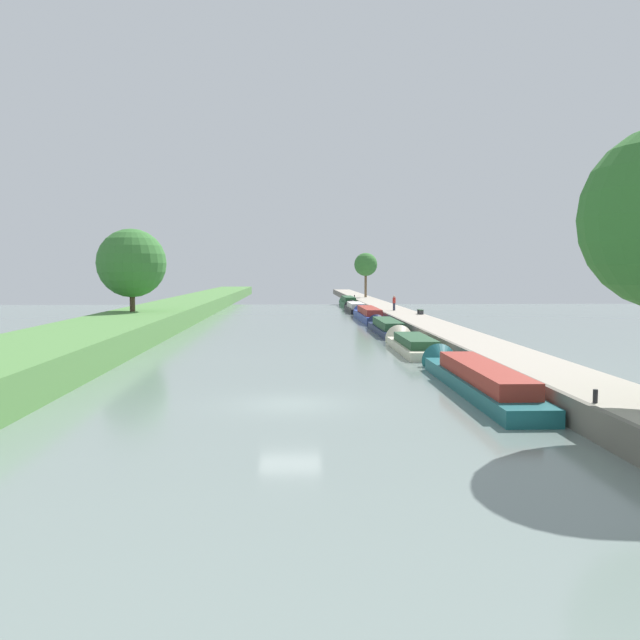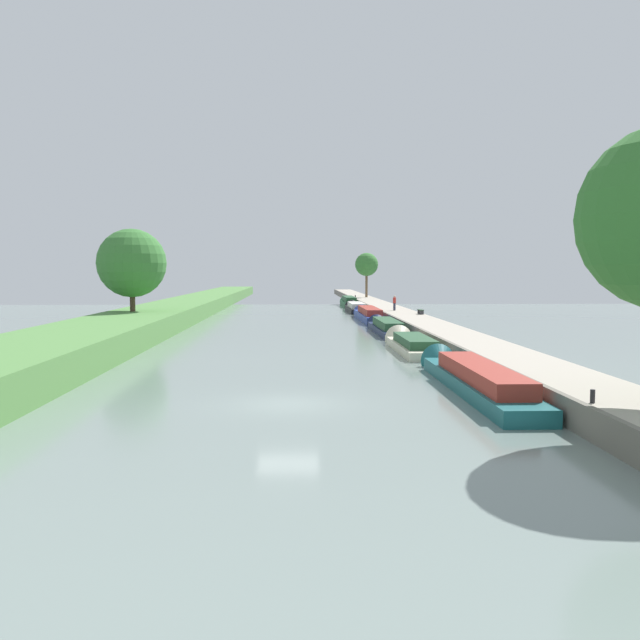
% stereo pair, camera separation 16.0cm
% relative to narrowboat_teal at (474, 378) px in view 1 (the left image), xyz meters
% --- Properties ---
extents(ground_plane, '(160.00, 160.00, 0.00)m').
position_rel_narrowboat_teal_xyz_m(ground_plane, '(-8.36, -3.02, -0.54)').
color(ground_plane, slate).
extents(right_towpath, '(3.64, 260.00, 1.03)m').
position_rel_narrowboat_teal_xyz_m(right_towpath, '(3.28, -3.02, -0.03)').
color(right_towpath, '#A89E8E').
rests_on(right_towpath, ground_plane).
extents(stone_quay, '(0.25, 260.00, 1.08)m').
position_rel_narrowboat_teal_xyz_m(stone_quay, '(1.33, -3.02, -0.00)').
color(stone_quay, '#6B665B').
rests_on(stone_quay, ground_plane).
extents(narrowboat_teal, '(2.04, 14.93, 1.97)m').
position_rel_narrowboat_teal_xyz_m(narrowboat_teal, '(0.00, 0.00, 0.00)').
color(narrowboat_teal, '#195B60').
rests_on(narrowboat_teal, ground_plane).
extents(narrowboat_cream, '(2.20, 11.03, 2.09)m').
position_rel_narrowboat_teal_xyz_m(narrowboat_cream, '(-0.24, 14.82, -0.11)').
color(narrowboat_cream, beige).
rests_on(narrowboat_cream, ground_plane).
extents(narrowboat_navy, '(1.92, 12.96, 1.86)m').
position_rel_narrowboat_teal_xyz_m(narrowboat_navy, '(-0.18, 27.68, -0.05)').
color(narrowboat_navy, '#141E42').
rests_on(narrowboat_navy, ground_plane).
extents(narrowboat_blue, '(1.95, 15.34, 2.00)m').
position_rel_narrowboat_teal_xyz_m(narrowboat_blue, '(-0.06, 42.26, 0.07)').
color(narrowboat_blue, '#283D93').
rests_on(narrowboat_blue, ground_plane).
extents(narrowboat_black, '(2.08, 11.99, 1.98)m').
position_rel_narrowboat_teal_xyz_m(narrowboat_black, '(-0.07, 57.87, -0.04)').
color(narrowboat_black, black).
rests_on(narrowboat_black, ground_plane).
extents(narrowboat_green, '(1.86, 13.57, 2.05)m').
position_rel_narrowboat_teal_xyz_m(narrowboat_green, '(0.11, 71.17, 0.09)').
color(narrowboat_green, '#1E6033').
rests_on(narrowboat_green, ground_plane).
extents(tree_rightbank_midnear, '(3.86, 3.86, 7.41)m').
position_rel_narrowboat_teal_xyz_m(tree_rightbank_midnear, '(3.83, 79.92, 5.92)').
color(tree_rightbank_midnear, brown).
rests_on(tree_rightbank_midnear, right_towpath).
extents(tree_leftbank_downstream, '(6.19, 6.19, 7.47)m').
position_rel_narrowboat_teal_xyz_m(tree_leftbank_downstream, '(-22.82, 30.64, 5.56)').
color(tree_leftbank_downstream, '#4C3828').
rests_on(tree_leftbank_downstream, left_grassy_bank).
extents(person_walking, '(0.34, 0.34, 1.66)m').
position_rel_narrowboat_teal_xyz_m(person_walking, '(2.93, 42.95, 1.36)').
color(person_walking, '#282D42').
rests_on(person_walking, right_towpath).
extents(mooring_bollard_near, '(0.16, 0.16, 0.45)m').
position_rel_narrowboat_teal_xyz_m(mooring_bollard_near, '(1.76, -8.22, 0.71)').
color(mooring_bollard_near, black).
rests_on(mooring_bollard_near, right_towpath).
extents(mooring_bollard_far, '(0.16, 0.16, 0.45)m').
position_rel_narrowboat_teal_xyz_m(mooring_bollard_far, '(1.76, 77.76, 0.71)').
color(mooring_bollard_far, black).
rests_on(mooring_bollard_far, right_towpath).
extents(park_bench, '(0.44, 1.50, 0.47)m').
position_rel_narrowboat_teal_xyz_m(park_bench, '(4.65, 36.63, 0.83)').
color(park_bench, '#333338').
rests_on(park_bench, right_towpath).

